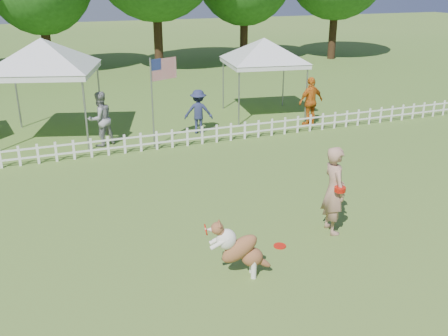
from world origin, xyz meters
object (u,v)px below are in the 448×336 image
(dog, at_px, (240,249))
(canopy_tent_right, at_px, (263,78))
(spectator_b, at_px, (198,112))
(frisbee_on_turf, at_px, (280,246))
(canopy_tent_left, at_px, (47,91))
(spectator_a, at_px, (100,119))
(spectator_c, at_px, (311,102))
(flag_pole, at_px, (152,104))
(handler, at_px, (334,190))

(dog, bearing_deg, canopy_tent_right, 78.22)
(canopy_tent_right, height_order, spectator_b, canopy_tent_right)
(frisbee_on_turf, relative_size, spectator_b, 0.17)
(canopy_tent_left, relative_size, spectator_a, 1.85)
(frisbee_on_turf, xyz_separation_m, spectator_c, (5.12, 7.49, 0.87))
(frisbee_on_turf, distance_m, canopy_tent_right, 10.53)
(canopy_tent_left, bearing_deg, frisbee_on_turf, -51.59)
(flag_pole, distance_m, spectator_a, 1.79)
(canopy_tent_left, xyz_separation_m, spectator_c, (8.83, -1.81, -0.72))
(canopy_tent_right, xyz_separation_m, spectator_a, (-6.47, -1.64, -0.58))
(flag_pole, height_order, spectator_c, flag_pole)
(frisbee_on_turf, distance_m, spectator_c, 9.11)
(canopy_tent_left, distance_m, flag_pole, 3.69)
(handler, distance_m, canopy_tent_left, 10.42)
(flag_pole, height_order, spectator_b, flag_pole)
(canopy_tent_left, bearing_deg, canopy_tent_right, 18.48)
(dog, distance_m, spectator_b, 9.03)
(canopy_tent_right, bearing_deg, flag_pole, -144.82)
(handler, xyz_separation_m, canopy_tent_left, (-5.02, 9.10, 0.67))
(canopy_tent_right, height_order, spectator_a, canopy_tent_right)
(canopy_tent_right, bearing_deg, spectator_a, -157.00)
(dog, xyz_separation_m, spectator_b, (2.21, 8.75, 0.21))
(handler, bearing_deg, dog, 116.67)
(canopy_tent_left, height_order, canopy_tent_right, canopy_tent_left)
(frisbee_on_turf, bearing_deg, flag_pole, 96.20)
(dog, bearing_deg, canopy_tent_left, 120.22)
(canopy_tent_left, bearing_deg, spectator_c, 5.07)
(spectator_b, relative_size, spectator_c, 0.85)
(handler, relative_size, canopy_tent_right, 0.65)
(flag_pole, bearing_deg, canopy_tent_left, 118.31)
(frisbee_on_turf, relative_size, spectator_c, 0.14)
(canopy_tent_right, distance_m, spectator_c, 2.33)
(canopy_tent_right, bearing_deg, handler, -98.37)
(spectator_a, bearing_deg, canopy_tent_right, 170.46)
(handler, xyz_separation_m, flag_pole, (-2.08, 6.89, 0.47))
(canopy_tent_right, bearing_deg, spectator_b, -146.11)
(canopy_tent_right, bearing_deg, frisbee_on_turf, -104.95)
(handler, bearing_deg, flag_pole, 24.04)
(dog, height_order, frisbee_on_turf, dog)
(spectator_a, distance_m, spectator_b, 3.33)
(canopy_tent_left, height_order, spectator_c, canopy_tent_left)
(spectator_a, bearing_deg, frisbee_on_turf, 82.24)
(spectator_c, bearing_deg, spectator_b, -17.71)
(spectator_a, bearing_deg, flag_pole, 127.39)
(handler, height_order, flag_pole, flag_pole)
(canopy_tent_left, bearing_deg, handler, -44.45)
(frisbee_on_turf, bearing_deg, spectator_b, 82.57)
(spectator_b, bearing_deg, frisbee_on_turf, 102.73)
(dog, height_order, spectator_a, spectator_a)
(flag_pole, distance_m, spectator_b, 2.17)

